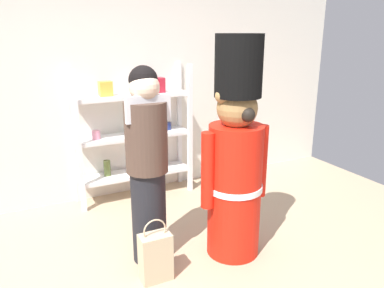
{
  "coord_description": "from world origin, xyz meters",
  "views": [
    {
      "loc": [
        -0.92,
        -1.99,
        1.86
      ],
      "look_at": [
        0.36,
        0.58,
        1.0
      ],
      "focal_mm": 35.34,
      "sensor_mm": 36.0,
      "label": 1
    }
  ],
  "objects_px": {
    "shopping_bag": "(156,256)",
    "teddy_bear_guard": "(235,160)",
    "merchandise_shelf": "(134,132)",
    "person_shopper": "(147,163)"
  },
  "relations": [
    {
      "from": "person_shopper",
      "to": "shopping_bag",
      "type": "distance_m",
      "value": 0.72
    },
    {
      "from": "person_shopper",
      "to": "shopping_bag",
      "type": "height_order",
      "value": "person_shopper"
    },
    {
      "from": "merchandise_shelf",
      "to": "person_shopper",
      "type": "xyz_separation_m",
      "value": [
        -0.31,
        -1.29,
        0.08
      ]
    },
    {
      "from": "merchandise_shelf",
      "to": "teddy_bear_guard",
      "type": "relative_size",
      "value": 0.82
    },
    {
      "from": "teddy_bear_guard",
      "to": "person_shopper",
      "type": "bearing_deg",
      "value": 161.77
    },
    {
      "from": "merchandise_shelf",
      "to": "shopping_bag",
      "type": "xyz_separation_m",
      "value": [
        -0.37,
        -1.58,
        -0.57
      ]
    },
    {
      "from": "teddy_bear_guard",
      "to": "shopping_bag",
      "type": "bearing_deg",
      "value": -174.69
    },
    {
      "from": "shopping_bag",
      "to": "teddy_bear_guard",
      "type": "bearing_deg",
      "value": 5.31
    },
    {
      "from": "merchandise_shelf",
      "to": "teddy_bear_guard",
      "type": "xyz_separation_m",
      "value": [
        0.37,
        -1.51,
        0.08
      ]
    },
    {
      "from": "person_shopper",
      "to": "merchandise_shelf",
      "type": "bearing_deg",
      "value": 76.44
    }
  ]
}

